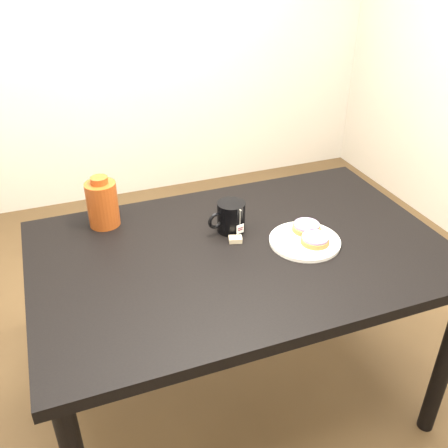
% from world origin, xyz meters
% --- Properties ---
extents(ground_plane, '(4.00, 4.00, 0.00)m').
position_xyz_m(ground_plane, '(0.00, 0.00, 0.00)').
color(ground_plane, brown).
extents(table, '(1.40, 0.90, 0.75)m').
position_xyz_m(table, '(0.00, 0.00, 0.67)').
color(table, black).
rests_on(table, ground_plane).
extents(plate, '(0.25, 0.25, 0.02)m').
position_xyz_m(plate, '(0.22, -0.05, 0.76)').
color(plate, white).
rests_on(plate, table).
extents(bagel_back, '(0.12, 0.12, 0.03)m').
position_xyz_m(bagel_back, '(0.25, 0.01, 0.78)').
color(bagel_back, brown).
rests_on(bagel_back, plate).
extents(bagel_front, '(0.13, 0.13, 0.03)m').
position_xyz_m(bagel_front, '(0.24, -0.08, 0.78)').
color(bagel_front, brown).
rests_on(bagel_front, plate).
extents(mug, '(0.16, 0.12, 0.11)m').
position_xyz_m(mug, '(0.01, 0.12, 0.81)').
color(mug, black).
rests_on(mug, table).
extents(teabag_pouch, '(0.05, 0.04, 0.02)m').
position_xyz_m(teabag_pouch, '(-0.00, 0.05, 0.76)').
color(teabag_pouch, '#C6B793').
rests_on(teabag_pouch, table).
extents(bagel_package, '(0.14, 0.14, 0.19)m').
position_xyz_m(bagel_package, '(-0.41, 0.33, 0.84)').
color(bagel_package, '#66260D').
rests_on(bagel_package, table).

